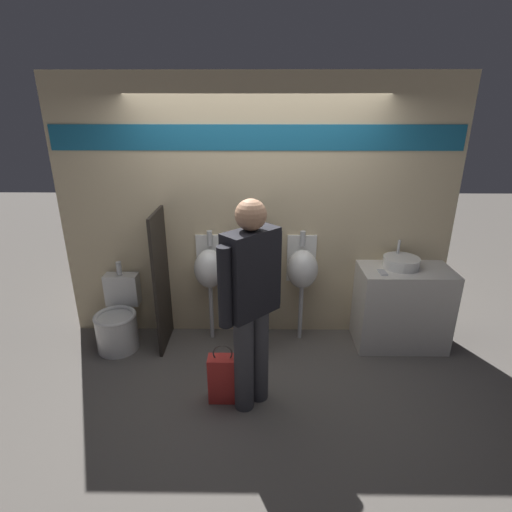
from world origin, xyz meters
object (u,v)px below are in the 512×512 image
(toilet, at_px, (118,322))
(shopping_bag, at_px, (223,378))
(urinal_far, at_px, (302,269))
(sink_basin, at_px, (401,262))
(cell_phone, at_px, (383,272))
(person_in_vest, at_px, (251,300))
(urinal_near_counter, at_px, (210,269))

(toilet, distance_m, shopping_bag, 1.44)
(urinal_far, bearing_deg, sink_basin, -3.08)
(sink_basin, bearing_deg, shopping_bag, -151.26)
(cell_phone, xyz_separation_m, person_in_vest, (-1.27, -0.82, 0.12))
(toilet, height_order, shopping_bag, toilet)
(urinal_far, relative_size, person_in_vest, 0.67)
(shopping_bag, bearing_deg, cell_phone, 27.85)
(cell_phone, height_order, person_in_vest, person_in_vest)
(urinal_far, relative_size, toilet, 1.38)
(cell_phone, relative_size, person_in_vest, 0.08)
(urinal_far, distance_m, shopping_bag, 1.38)
(cell_phone, relative_size, urinal_near_counter, 0.12)
(sink_basin, height_order, cell_phone, sink_basin)
(sink_basin, xyz_separation_m, shopping_bag, (-1.73, -0.95, -0.69))
(urinal_near_counter, height_order, toilet, urinal_near_counter)
(urinal_far, xyz_separation_m, toilet, (-1.92, -0.18, -0.53))
(cell_phone, xyz_separation_m, shopping_bag, (-1.51, -0.80, -0.65))
(toilet, height_order, person_in_vest, person_in_vest)
(shopping_bag, bearing_deg, urinal_far, 53.39)
(toilet, bearing_deg, shopping_bag, -35.19)
(urinal_near_counter, xyz_separation_m, shopping_bag, (0.21, -1.00, -0.59))
(urinal_far, bearing_deg, shopping_bag, -126.61)
(toilet, xyz_separation_m, shopping_bag, (1.17, -0.83, -0.06))
(urinal_far, relative_size, shopping_bag, 2.16)
(cell_phone, bearing_deg, urinal_far, 164.84)
(shopping_bag, bearing_deg, sink_basin, 28.74)
(urinal_far, height_order, shopping_bag, urinal_far)
(sink_basin, relative_size, shopping_bag, 0.65)
(urinal_near_counter, height_order, shopping_bag, urinal_near_counter)
(person_in_vest, bearing_deg, shopping_bag, 130.61)
(toilet, bearing_deg, urinal_far, 5.27)
(sink_basin, distance_m, person_in_vest, 1.78)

